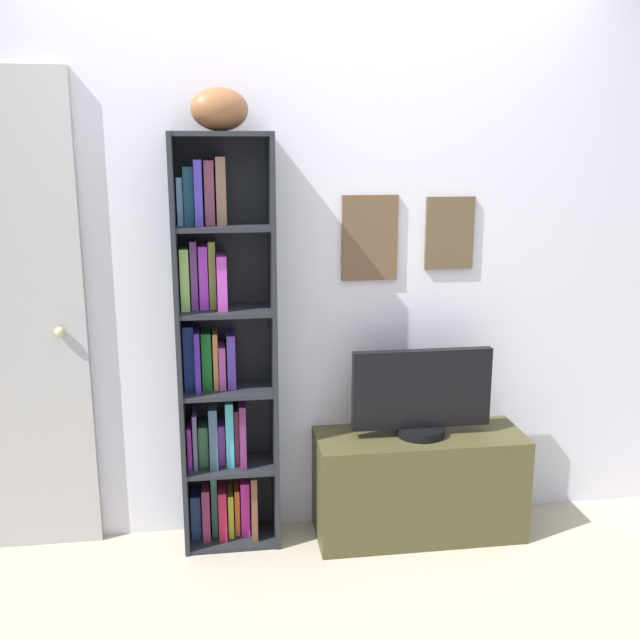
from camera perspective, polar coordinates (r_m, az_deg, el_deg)
back_wall at (r=3.32m, az=-0.30°, el=4.28°), size 4.80×0.08×2.48m
bookshelf at (r=3.26m, az=-7.72°, el=-3.18°), size 0.42×0.24×1.82m
football at (r=3.10m, az=-7.74°, el=15.79°), size 0.29×0.26×0.17m
tv_stand at (r=3.52m, az=7.61°, el=-12.44°), size 0.95×0.35×0.49m
television at (r=3.35m, az=7.84°, el=-5.70°), size 0.63×0.22×0.40m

